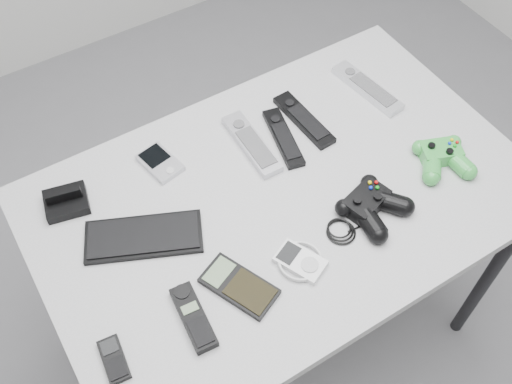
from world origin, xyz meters
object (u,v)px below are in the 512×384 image
mobile_phone (114,359)px  calculator (239,286)px  cordless_handset (193,317)px  controller_green (443,156)px  remote_black_a (283,137)px  remote_black_b (304,119)px  remote_silver_b (367,87)px  pda_keyboard (144,236)px  remote_silver_a (252,143)px  desk (283,211)px  pda (160,162)px  controller_black (372,204)px  mp3_player (300,261)px

mobile_phone → calculator: 0.29m
cordless_handset → controller_green: (0.71, 0.05, 0.01)m
remote_black_a → controller_green: 0.39m
remote_black_b → remote_silver_b: 0.21m
calculator → controller_green: 0.60m
remote_black_b → controller_green: bearing=-56.4°
remote_silver_b → cordless_handset: (-0.71, -0.34, 0.00)m
pda_keyboard → remote_silver_a: bearing=41.0°
remote_silver_a → calculator: size_ratio=1.34×
desk → remote_black_b: remote_black_b is taller
remote_black_b → controller_green: size_ratio=1.43×
remote_silver_a → calculator: bearing=-123.8°
pda → remote_silver_b: bearing=-17.2°
remote_silver_a → cordless_handset: 0.48m
remote_silver_a → remote_black_b: remote_silver_a is taller
controller_green → remote_black_b: bearing=147.6°
remote_black_a → controller_black: (0.05, -0.29, 0.02)m
controller_black → calculator: bearing=166.5°
remote_silver_b → pda_keyboard: bearing=-178.5°
remote_silver_a → calculator: (-0.23, -0.32, -0.00)m
remote_black_a → desk: bearing=-110.1°
calculator → controller_green: controller_green is taller
desk → remote_black_a: size_ratio=5.95×
remote_black_b → remote_silver_b: bearing=-1.3°
remote_black_b → calculator: size_ratio=1.28×
desk → mobile_phone: mobile_phone is taller
pda → remote_black_b: (0.38, -0.07, 0.00)m
remote_black_a → controller_black: size_ratio=0.77×
pda_keyboard → mp3_player: (0.26, -0.24, 0.00)m
mobile_phone → controller_green: 0.89m
remote_silver_a → remote_black_a: (0.08, -0.02, -0.00)m
controller_black → controller_green: 0.24m
pda → mp3_player: (0.14, -0.41, 0.00)m
remote_silver_b → calculator: size_ratio=1.39×
remote_black_a → mp3_player: same height
mp3_player → cordless_handset: bearing=154.4°
desk → calculator: (-0.21, -0.15, 0.08)m
calculator → remote_silver_a: bearing=31.1°
pda → mp3_player: mp3_player is taller
remote_black_a → remote_black_b: size_ratio=0.95×
desk → remote_silver_b: bearing=24.3°
desk → pda: 0.32m
pda → mobile_phone: 0.50m
pda_keyboard → remote_black_a: remote_black_a is taller
remote_black_a → remote_silver_b: size_ratio=0.87×
pda_keyboard → mp3_player: 0.35m
remote_silver_a → pda_keyboard: bearing=-161.9°
remote_silver_a → controller_black: bearing=-65.5°
remote_black_a → remote_black_b: same height
remote_black_b → mp3_player: bearing=-128.2°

